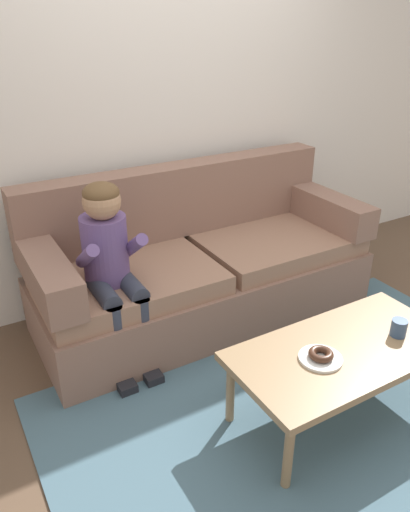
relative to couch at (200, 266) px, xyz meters
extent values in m
plane|color=brown|center=(0.04, -0.85, -0.35)|extent=(10.00, 10.00, 0.00)
cube|color=silver|center=(0.04, 0.55, 1.05)|extent=(8.00, 0.10, 2.80)
cube|color=#476675|center=(0.04, -1.10, -0.35)|extent=(2.77, 1.62, 0.01)
cube|color=#846051|center=(0.00, -0.05, -0.16)|extent=(2.24, 0.90, 0.38)
cube|color=#936C55|center=(-0.56, -0.10, 0.09)|extent=(1.08, 0.74, 0.12)
cube|color=#936C55|center=(0.56, -0.10, 0.09)|extent=(1.08, 0.74, 0.12)
cube|color=#846051|center=(0.00, 0.30, 0.39)|extent=(2.24, 0.20, 0.49)
cube|color=#846051|center=(-1.02, -0.05, 0.26)|extent=(0.20, 0.90, 0.22)
cube|color=#846051|center=(1.02, -0.05, 0.26)|extent=(0.20, 0.90, 0.22)
cube|color=#937551|center=(0.12, -1.24, 0.05)|extent=(1.16, 0.58, 0.04)
cylinder|color=#937551|center=(-0.40, -1.47, -0.16)|extent=(0.04, 0.04, 0.38)
cylinder|color=#937551|center=(-0.40, -1.00, -0.16)|extent=(0.04, 0.04, 0.38)
cylinder|color=#937551|center=(0.64, -1.00, -0.16)|extent=(0.04, 0.04, 0.38)
cylinder|color=#664C84|center=(-0.70, -0.13, 0.35)|extent=(0.26, 0.26, 0.40)
sphere|color=tan|center=(-0.70, -0.15, 0.65)|extent=(0.21, 0.21, 0.21)
ellipsoid|color=brown|center=(-0.70, -0.15, 0.69)|extent=(0.20, 0.20, 0.12)
cylinder|color=#333847|center=(-0.78, -0.28, 0.16)|extent=(0.11, 0.30, 0.11)
cylinder|color=#333847|center=(-0.78, -0.43, -0.07)|extent=(0.09, 0.09, 0.44)
cube|color=black|center=(-0.78, -0.48, -0.32)|extent=(0.10, 0.20, 0.06)
cylinder|color=#664C84|center=(-0.83, -0.24, 0.38)|extent=(0.07, 0.29, 0.23)
cylinder|color=#333847|center=(-0.62, -0.28, 0.16)|extent=(0.11, 0.30, 0.11)
cylinder|color=#333847|center=(-0.62, -0.43, -0.07)|extent=(0.09, 0.09, 0.44)
cube|color=black|center=(-0.62, -0.48, -0.32)|extent=(0.10, 0.20, 0.06)
cylinder|color=#664C84|center=(-0.56, -0.24, 0.38)|extent=(0.07, 0.29, 0.23)
cylinder|color=white|center=(-0.05, -1.25, 0.08)|extent=(0.21, 0.21, 0.01)
torus|color=#422619|center=(-0.05, -1.25, 0.10)|extent=(0.16, 0.16, 0.04)
cylinder|color=#334C72|center=(0.43, -1.29, 0.12)|extent=(0.08, 0.08, 0.09)
cube|color=#339E56|center=(0.52, -0.87, -0.33)|extent=(0.16, 0.09, 0.05)
cylinder|color=#339E56|center=(0.44, -0.87, -0.33)|extent=(0.06, 0.06, 0.05)
cylinder|color=#339E56|center=(0.61, -0.87, -0.33)|extent=(0.06, 0.06, 0.05)
camera|label=1|loc=(-1.47, -2.61, 1.55)|focal=34.67mm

